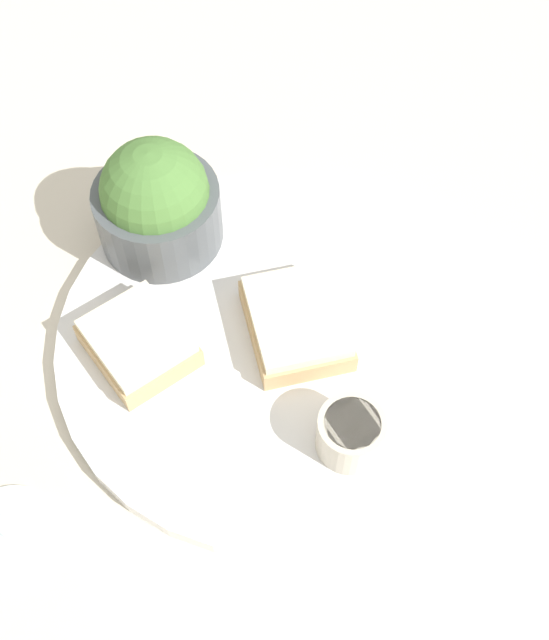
{
  "coord_description": "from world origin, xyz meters",
  "views": [
    {
      "loc": [
        -0.3,
        0.04,
        0.52
      ],
      "look_at": [
        0.0,
        0.0,
        0.03
      ],
      "focal_mm": 45.0,
      "sensor_mm": 36.0,
      "label": 1
    }
  ],
  "objects_px": {
    "cheese_toast_near": "(297,328)",
    "cheese_toast_far": "(138,342)",
    "sauce_ramekin": "(351,432)",
    "salad_bowl": "(157,203)"
  },
  "relations": [
    {
      "from": "sauce_ramekin",
      "to": "cheese_toast_near",
      "type": "xyz_separation_m",
      "value": [
        0.09,
        0.02,
        -0.01
      ]
    },
    {
      "from": "salad_bowl",
      "to": "cheese_toast_far",
      "type": "xyz_separation_m",
      "value": [
        -0.1,
        0.02,
        -0.03
      ]
    },
    {
      "from": "cheese_toast_near",
      "to": "cheese_toast_far",
      "type": "xyz_separation_m",
      "value": [
        0.01,
        0.11,
        0.0
      ]
    },
    {
      "from": "salad_bowl",
      "to": "cheese_toast_near",
      "type": "relative_size",
      "value": 1.07
    },
    {
      "from": "salad_bowl",
      "to": "sauce_ramekin",
      "type": "relative_size",
      "value": 2.13
    },
    {
      "from": "salad_bowl",
      "to": "cheese_toast_near",
      "type": "xyz_separation_m",
      "value": [
        -0.11,
        -0.09,
        -0.03
      ]
    },
    {
      "from": "sauce_ramekin",
      "to": "salad_bowl",
      "type": "bearing_deg",
      "value": 29.34
    },
    {
      "from": "salad_bowl",
      "to": "sauce_ramekin",
      "type": "height_order",
      "value": "salad_bowl"
    },
    {
      "from": "salad_bowl",
      "to": "cheese_toast_near",
      "type": "distance_m",
      "value": 0.14
    },
    {
      "from": "cheese_toast_near",
      "to": "cheese_toast_far",
      "type": "distance_m",
      "value": 0.11
    }
  ]
}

